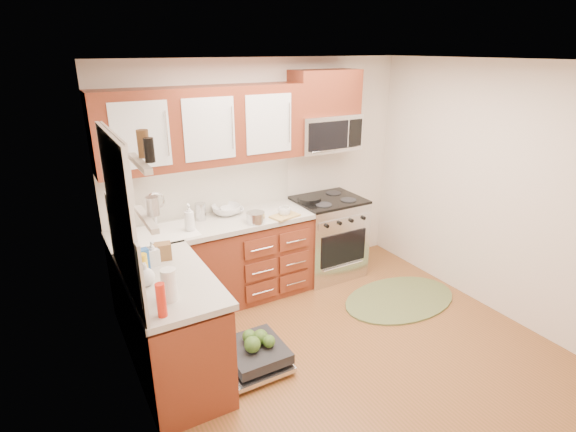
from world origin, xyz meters
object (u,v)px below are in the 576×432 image
cup (285,211)px  range (328,237)px  upper_cabinets (203,127)px  dishwasher (251,357)px  rug (400,299)px  bowl_b (226,210)px  paper_towel_roll (169,285)px  sink (164,245)px  cutting_board (285,216)px  skillet (309,199)px  bowl_a (232,210)px  microwave (325,132)px  stock_pot (256,218)px

cup → range: bearing=14.7°
upper_cabinets → dishwasher: (-0.13, -1.27, -1.77)m
rug → dishwasher: bearing=-174.0°
range → bowl_b: 1.31m
upper_cabinets → paper_towel_roll: upper_cabinets is taller
upper_cabinets → bowl_b: bearing=6.9°
sink → cutting_board: bearing=-9.2°
rug → skillet: bearing=121.0°
range → dishwasher: bearing=-143.7°
dishwasher → bowl_a: size_ratio=2.89×
upper_cabinets → sink: upper_cabinets is taller
microwave → stock_pot: microwave is taller
dishwasher → cup: size_ratio=5.58×
range → sink: range is taller
rug → bowl_b: (-1.53, 1.10, 0.96)m
skillet → paper_towel_roll: (-1.95, -1.28, 0.07)m
skillet → cup: size_ratio=2.11×
sink → stock_pot: 0.93m
upper_cabinets → stock_pot: upper_cabinets is taller
microwave → skillet: (-0.25, -0.09, -0.73)m
cup → bowl_b: bearing=145.6°
rug → cutting_board: bearing=145.0°
cutting_board → paper_towel_roll: size_ratio=1.21×
range → rug: size_ratio=0.72×
microwave → cutting_board: microwave is taller
rug → bowl_b: bowl_b is taller
rug → stock_pot: (-1.37, 0.72, 0.97)m
dishwasher → cutting_board: cutting_board is taller
sink → cutting_board: size_ratio=2.14×
upper_cabinets → rug: bearing=-31.8°
cutting_board → paper_towel_roll: paper_towel_roll is taller
upper_cabinets → stock_pot: 1.03m
paper_towel_roll → rug: bearing=7.2°
microwave → bowl_a: size_ratio=3.14×
skillet → stock_pot: (-0.79, -0.24, 0.01)m
cup → sink: bearing=172.2°
dishwasher → stock_pot: bearing=61.3°
cutting_board → stock_pot: bearing=180.0°
bowl_a → cutting_board: bearing=-41.2°
range → skillet: size_ratio=3.59×
skillet → dishwasher: bearing=-138.1°
skillet → bowl_a: size_ratio=1.10×
stock_pot → bowl_b: (-0.16, 0.38, -0.01)m
rug → bowl_a: size_ratio=5.49×
microwave → cutting_board: 1.09m
sink → cup: size_ratio=4.95×
microwave → dishwasher: 2.55m
range → microwave: size_ratio=1.25×
rug → microwave: bearing=107.6°
range → paper_towel_roll: bearing=-150.3°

